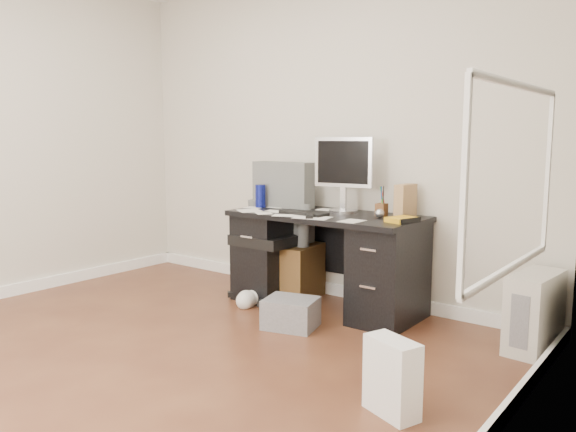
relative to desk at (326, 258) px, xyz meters
The scene contains 18 objects.
ground 1.73m from the desk, 100.29° to the right, with size 4.00×4.00×0.00m, color #4A2518.
room_shell 2.07m from the desk, 99.37° to the right, with size 4.02×4.02×2.71m.
desk is the anchor object (origin of this frame).
loose_papers 0.41m from the desk, 165.47° to the right, with size 1.10×0.60×0.00m, color silver, non-canonical shape.
lcd_monitor 0.66m from the desk, 55.01° to the left, with size 0.47×0.27×0.60m, color silver, non-canonical shape.
keyboard 0.41m from the desk, 122.29° to the right, with size 0.40×0.13×0.02m, color black.
computer_mouse 0.59m from the desk, ahead, with size 0.07×0.07×0.07m, color silver.
travel_mug 0.79m from the desk, behind, with size 0.09×0.09×0.19m, color navy.
white_binder 0.76m from the desk, 154.92° to the left, with size 0.10×0.23×0.26m, color silver.
magazine_file 0.76m from the desk, 17.90° to the left, with size 0.10×0.21×0.24m, color #A47F4F.
pen_cup 0.63m from the desk, 19.89° to the left, with size 0.09×0.09×0.22m, color #543018, non-canonical shape.
yellow_book 0.77m from the desk, ahead, with size 0.16×0.20×0.03m, color gold.
paper_remote 0.45m from the desk, 79.19° to the right, with size 0.26×0.21×0.02m, color silver, non-canonical shape.
office_chair 0.55m from the desk, behind, with size 0.64×0.64×1.13m, color #565856, non-canonical shape.
pc_tower 1.55m from the desk, ahead, with size 0.22×0.49×0.49m, color beige.
shopping_bag 1.77m from the desk, 45.80° to the right, with size 0.28×0.20×0.38m, color white.
wicker_basket 0.45m from the desk, 169.97° to the left, with size 0.45×0.45×0.45m, color #4A3316.
desk_printer 0.63m from the desk, 82.57° to the right, with size 0.35×0.29×0.21m, color slate.
Camera 1 is at (2.69, -1.94, 1.32)m, focal length 35.00 mm.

